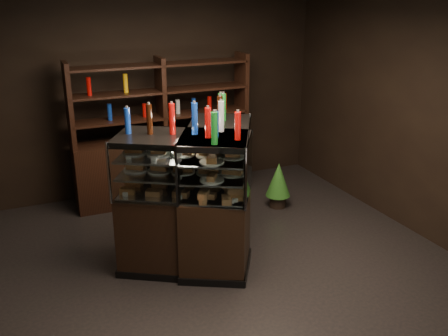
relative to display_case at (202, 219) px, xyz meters
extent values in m
plane|color=black|center=(0.16, -0.19, -0.50)|extent=(5.00, 5.00, 0.00)
cube|color=black|center=(0.16, 2.31, 1.00)|extent=(5.00, 0.02, 3.00)
cube|color=black|center=(0.16, -2.69, 1.00)|extent=(5.00, 0.02, 3.00)
cube|color=black|center=(2.66, -0.19, 1.00)|extent=(0.02, 5.00, 3.00)
cube|color=black|center=(0.21, 0.06, -0.06)|extent=(1.21, 1.48, 0.87)
cube|color=black|center=(0.21, 0.06, -0.46)|extent=(1.24, 1.52, 0.08)
cube|color=black|center=(0.21, 0.06, 0.95)|extent=(1.21, 1.48, 0.06)
cube|color=silver|center=(0.21, 0.06, 0.38)|extent=(1.14, 1.41, 0.02)
cube|color=silver|center=(0.21, 0.06, 0.58)|extent=(1.14, 1.41, 0.02)
cube|color=silver|center=(0.21, 0.06, 0.77)|extent=(1.14, 1.41, 0.02)
cube|color=white|center=(0.51, -0.10, 0.68)|extent=(0.63, 1.17, 0.61)
cylinder|color=silver|center=(0.81, 0.49, 0.68)|extent=(0.03, 0.03, 0.63)
cylinder|color=silver|center=(0.19, -0.68, 0.68)|extent=(0.03, 0.03, 0.63)
cube|color=black|center=(-0.21, -0.05, -0.06)|extent=(1.48, 1.25, 0.87)
cube|color=black|center=(-0.21, -0.05, -0.46)|extent=(1.52, 1.29, 0.08)
cube|color=black|center=(-0.21, -0.05, 0.95)|extent=(1.48, 1.25, 0.06)
cube|color=silver|center=(-0.21, -0.05, 0.38)|extent=(1.40, 1.18, 0.02)
cube|color=silver|center=(-0.21, -0.05, 0.58)|extent=(1.40, 1.18, 0.02)
cube|color=silver|center=(-0.21, -0.05, 0.77)|extent=(1.40, 1.18, 0.02)
cube|color=white|center=(-0.38, -0.35, 0.68)|extent=(1.14, 0.69, 0.61)
cylinder|color=silver|center=(0.19, -0.68, 0.68)|extent=(0.03, 0.03, 0.63)
cylinder|color=silver|center=(-0.95, 0.01, 0.68)|extent=(0.03, 0.03, 0.63)
cube|color=#DD874F|center=(-0.03, -0.45, 0.42)|extent=(0.16, 0.20, 0.06)
cube|color=#DD874F|center=(0.10, -0.20, 0.42)|extent=(0.16, 0.20, 0.06)
cube|color=#DD874F|center=(0.24, 0.04, 0.42)|extent=(0.16, 0.20, 0.06)
cube|color=#DD874F|center=(0.37, 0.29, 0.42)|extent=(0.16, 0.20, 0.06)
cube|color=#DD874F|center=(0.50, 0.53, 0.42)|extent=(0.16, 0.20, 0.06)
cylinder|color=white|center=(-0.03, -0.39, 0.60)|extent=(0.24, 0.24, 0.02)
cube|color=#DD874F|center=(-0.03, -0.39, 0.64)|extent=(0.15, 0.19, 0.05)
cylinder|color=white|center=(0.09, -0.16, 0.60)|extent=(0.24, 0.24, 0.02)
cube|color=#DD874F|center=(0.09, -0.16, 0.64)|extent=(0.15, 0.19, 0.05)
cylinder|color=white|center=(0.21, 0.06, 0.60)|extent=(0.24, 0.24, 0.02)
cube|color=#DD874F|center=(0.21, 0.06, 0.64)|extent=(0.15, 0.19, 0.05)
cylinder|color=white|center=(0.33, 0.28, 0.60)|extent=(0.24, 0.24, 0.02)
cube|color=#DD874F|center=(0.33, 0.28, 0.64)|extent=(0.15, 0.19, 0.05)
cylinder|color=white|center=(0.44, 0.50, 0.60)|extent=(0.24, 0.24, 0.02)
cube|color=#DD874F|center=(0.44, 0.50, 0.64)|extent=(0.15, 0.19, 0.05)
cylinder|color=white|center=(-0.03, -0.39, 0.78)|extent=(0.24, 0.24, 0.02)
cube|color=#DD874F|center=(-0.03, -0.39, 0.82)|extent=(0.15, 0.19, 0.05)
cylinder|color=white|center=(0.09, -0.16, 0.78)|extent=(0.24, 0.24, 0.02)
cube|color=#DD874F|center=(0.09, -0.16, 0.82)|extent=(0.15, 0.19, 0.05)
cylinder|color=white|center=(0.21, 0.06, 0.78)|extent=(0.24, 0.24, 0.02)
cube|color=#DD874F|center=(0.21, 0.06, 0.82)|extent=(0.15, 0.19, 0.05)
cylinder|color=white|center=(0.33, 0.28, 0.78)|extent=(0.24, 0.24, 0.02)
cube|color=#DD874F|center=(0.33, 0.28, 0.82)|extent=(0.15, 0.19, 0.05)
cylinder|color=white|center=(0.44, 0.50, 0.78)|extent=(0.24, 0.24, 0.02)
cube|color=#DD874F|center=(0.44, 0.50, 0.82)|extent=(0.15, 0.19, 0.05)
cube|color=#DD874F|center=(-0.70, 0.21, 0.42)|extent=(0.20, 0.17, 0.06)
cube|color=#DD874F|center=(-0.46, 0.06, 0.42)|extent=(0.20, 0.17, 0.06)
cube|color=#DD874F|center=(-0.22, -0.08, 0.42)|extent=(0.20, 0.17, 0.06)
cube|color=#DD874F|center=(0.01, -0.23, 0.42)|extent=(0.20, 0.17, 0.06)
cube|color=#DD874F|center=(0.25, -0.37, 0.42)|extent=(0.20, 0.17, 0.06)
cylinder|color=white|center=(-0.64, 0.21, 0.60)|extent=(0.24, 0.24, 0.02)
cube|color=#DD874F|center=(-0.64, 0.21, 0.64)|extent=(0.19, 0.16, 0.05)
cylinder|color=white|center=(-0.42, 0.08, 0.60)|extent=(0.24, 0.24, 0.02)
cube|color=#DD874F|center=(-0.42, 0.08, 0.64)|extent=(0.19, 0.16, 0.05)
cylinder|color=white|center=(-0.21, -0.05, 0.60)|extent=(0.24, 0.24, 0.02)
cube|color=#DD874F|center=(-0.21, -0.05, 0.64)|extent=(0.19, 0.16, 0.05)
cylinder|color=white|center=(0.01, -0.19, 0.60)|extent=(0.24, 0.24, 0.02)
cube|color=#DD874F|center=(0.01, -0.19, 0.64)|extent=(0.19, 0.16, 0.05)
cylinder|color=white|center=(0.22, -0.32, 0.60)|extent=(0.24, 0.24, 0.02)
cube|color=#DD874F|center=(0.22, -0.32, 0.64)|extent=(0.19, 0.16, 0.05)
cylinder|color=white|center=(-0.64, 0.21, 0.78)|extent=(0.24, 0.24, 0.02)
cube|color=#DD874F|center=(-0.64, 0.21, 0.82)|extent=(0.19, 0.16, 0.05)
cylinder|color=white|center=(-0.42, 0.08, 0.78)|extent=(0.24, 0.24, 0.02)
cube|color=#DD874F|center=(-0.42, 0.08, 0.82)|extent=(0.19, 0.16, 0.05)
cylinder|color=white|center=(-0.21, -0.05, 0.78)|extent=(0.24, 0.24, 0.02)
cube|color=#DD874F|center=(-0.21, -0.05, 0.82)|extent=(0.19, 0.16, 0.05)
cylinder|color=white|center=(0.01, -0.19, 0.78)|extent=(0.24, 0.24, 0.02)
cube|color=#DD874F|center=(0.01, -0.19, 0.82)|extent=(0.19, 0.16, 0.05)
cylinder|color=white|center=(0.22, -0.32, 0.78)|extent=(0.24, 0.24, 0.02)
cube|color=#DD874F|center=(0.22, -0.32, 0.82)|extent=(0.19, 0.16, 0.05)
cylinder|color=yellow|center=(-0.06, -0.43, 1.12)|extent=(0.06, 0.06, 0.28)
cylinder|color=silver|center=(-0.06, -0.43, 1.27)|extent=(0.03, 0.03, 0.02)
cylinder|color=silver|center=(0.05, -0.24, 1.12)|extent=(0.06, 0.06, 0.28)
cylinder|color=silver|center=(0.05, -0.24, 1.27)|extent=(0.03, 0.03, 0.02)
cylinder|color=#B20C0A|center=(0.15, -0.04, 1.12)|extent=(0.06, 0.06, 0.28)
cylinder|color=silver|center=(0.15, -0.04, 1.27)|extent=(0.03, 0.03, 0.02)
cylinder|color=black|center=(0.26, 0.16, 1.12)|extent=(0.06, 0.06, 0.28)
cylinder|color=silver|center=(0.26, 0.16, 1.27)|extent=(0.03, 0.03, 0.02)
cylinder|color=#D8590A|center=(0.36, 0.35, 1.12)|extent=(0.06, 0.06, 0.28)
cylinder|color=silver|center=(0.36, 0.35, 1.27)|extent=(0.03, 0.03, 0.02)
cylinder|color=#0F38B2|center=(0.47, 0.55, 1.12)|extent=(0.06, 0.06, 0.28)
cylinder|color=silver|center=(0.47, 0.55, 1.27)|extent=(0.03, 0.03, 0.02)
cylinder|color=yellow|center=(-0.68, 0.23, 1.12)|extent=(0.06, 0.06, 0.28)
cylinder|color=silver|center=(-0.68, 0.23, 1.27)|extent=(0.03, 0.03, 0.02)
cylinder|color=silver|center=(-0.49, 0.12, 1.12)|extent=(0.06, 0.06, 0.28)
cylinder|color=silver|center=(-0.49, 0.12, 1.27)|extent=(0.03, 0.03, 0.02)
cylinder|color=#B20C0A|center=(-0.30, 0.00, 1.12)|extent=(0.06, 0.06, 0.28)
cylinder|color=silver|center=(-0.30, 0.00, 1.27)|extent=(0.03, 0.03, 0.02)
cylinder|color=black|center=(-0.11, -0.11, 1.12)|extent=(0.06, 0.06, 0.28)
cylinder|color=silver|center=(-0.11, -0.11, 1.27)|extent=(0.03, 0.03, 0.02)
cylinder|color=#D8590A|center=(0.08, -0.23, 1.12)|extent=(0.06, 0.06, 0.28)
cylinder|color=silver|center=(0.08, -0.23, 1.27)|extent=(0.03, 0.03, 0.02)
cylinder|color=#0F38B2|center=(0.27, -0.34, 1.12)|extent=(0.06, 0.06, 0.28)
cylinder|color=silver|center=(0.27, -0.34, 1.27)|extent=(0.03, 0.03, 0.02)
cylinder|color=black|center=(1.48, 0.92, -0.41)|extent=(0.22, 0.22, 0.17)
cone|color=#195217|center=(1.48, 0.92, -0.09)|extent=(0.34, 0.34, 0.47)
cone|color=#195217|center=(1.48, 0.92, 0.06)|extent=(0.26, 0.26, 0.33)
cube|color=black|center=(0.15, 1.86, -0.05)|extent=(2.47, 0.44, 0.90)
cube|color=black|center=(-1.05, 1.87, 0.95)|extent=(0.06, 0.38, 1.10)
cube|color=black|center=(0.15, 1.86, 0.95)|extent=(0.06, 0.38, 1.10)
cube|color=black|center=(1.35, 1.86, 0.95)|extent=(0.06, 0.38, 1.10)
cube|color=black|center=(0.15, 1.86, 0.70)|extent=(2.42, 0.40, 0.03)
cube|color=black|center=(0.15, 1.86, 1.05)|extent=(2.42, 0.40, 0.03)
cube|color=black|center=(0.15, 1.86, 1.40)|extent=(2.42, 0.40, 0.03)
cylinder|color=yellow|center=(-0.78, 1.87, 0.83)|extent=(0.06, 0.06, 0.22)
cylinder|color=silver|center=(-0.55, 1.87, 0.83)|extent=(0.06, 0.06, 0.22)
cylinder|color=#B20C0A|center=(-0.31, 1.87, 0.83)|extent=(0.06, 0.06, 0.22)
cylinder|color=black|center=(-0.08, 1.87, 0.83)|extent=(0.06, 0.06, 0.22)
cylinder|color=#D8590A|center=(0.15, 1.86, 0.83)|extent=(0.06, 0.06, 0.22)
cylinder|color=#0F38B2|center=(0.39, 1.86, 0.83)|extent=(0.06, 0.06, 0.22)
cylinder|color=#147223|center=(0.62, 1.86, 0.83)|extent=(0.06, 0.06, 0.22)
cylinder|color=yellow|center=(0.86, 1.86, 0.83)|extent=(0.06, 0.06, 0.22)
cylinder|color=silver|center=(1.09, 1.86, 0.83)|extent=(0.06, 0.06, 0.22)
camera|label=1|loc=(-1.74, -4.57, 2.36)|focal=40.00mm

